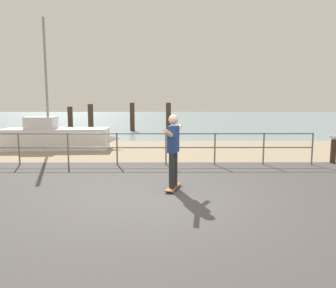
# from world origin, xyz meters

# --- Properties ---
(ground_plane) EXTENTS (24.00, 10.00, 0.04)m
(ground_plane) POSITION_xyz_m (0.00, -1.00, 0.00)
(ground_plane) COLOR #474444
(ground_plane) RESTS_ON ground
(beach_strip) EXTENTS (24.00, 6.00, 0.04)m
(beach_strip) POSITION_xyz_m (0.00, 7.00, 0.00)
(beach_strip) COLOR tan
(beach_strip) RESTS_ON ground
(sea_surface) EXTENTS (72.00, 50.00, 0.04)m
(sea_surface) POSITION_xyz_m (0.00, 35.00, 0.00)
(sea_surface) COLOR #75939E
(sea_surface) RESTS_ON ground
(railing_fence) EXTENTS (12.54, 0.05, 1.05)m
(railing_fence) POSITION_xyz_m (-1.51, 3.60, 0.70)
(railing_fence) COLOR slate
(railing_fence) RESTS_ON ground
(sailboat) EXTENTS (5.00, 1.64, 5.46)m
(sailboat) POSITION_xyz_m (-4.49, 7.13, 0.52)
(sailboat) COLOR silver
(sailboat) RESTS_ON ground
(skateboard) EXTENTS (0.40, 0.82, 0.08)m
(skateboard) POSITION_xyz_m (0.22, 0.69, 0.07)
(skateboard) COLOR brown
(skateboard) RESTS_ON ground
(skateboarder) EXTENTS (0.47, 1.42, 1.65)m
(skateboarder) POSITION_xyz_m (0.22, 0.69, 1.02)
(skateboarder) COLOR #26262B
(skateboarder) RESTS_ON skateboard
(bollard_short) EXTENTS (0.18, 0.18, 0.79)m
(bollard_short) POSITION_xyz_m (5.56, 3.86, 0.40)
(bollard_short) COLOR #422D1E
(bollard_short) RESTS_ON ground
(seagull) EXTENTS (0.45, 0.28, 0.18)m
(seagull) POSITION_xyz_m (5.55, 3.86, 0.87)
(seagull) COLOR white
(seagull) RESTS_ON bollard_short
(groyne_post_0) EXTENTS (0.39, 0.39, 1.68)m
(groyne_post_0) POSITION_xyz_m (-7.41, 18.47, 0.84)
(groyne_post_0) COLOR #422D1E
(groyne_post_0) RESTS_ON ground
(groyne_post_1) EXTENTS (0.35, 0.35, 1.90)m
(groyne_post_1) POSITION_xyz_m (-4.87, 14.43, 0.95)
(groyne_post_1) COLOR #422D1E
(groyne_post_1) RESTS_ON ground
(groyne_post_2) EXTENTS (0.33, 0.33, 1.98)m
(groyne_post_2) POSITION_xyz_m (-2.32, 16.04, 0.99)
(groyne_post_2) COLOR #422D1E
(groyne_post_2) RESTS_ON ground
(groyne_post_3) EXTENTS (0.35, 0.35, 1.98)m
(groyne_post_3) POSITION_xyz_m (0.22, 15.64, 0.99)
(groyne_post_3) COLOR #422D1E
(groyne_post_3) RESTS_ON ground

